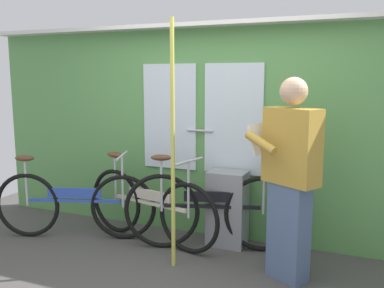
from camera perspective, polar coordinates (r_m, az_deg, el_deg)
The scene contains 8 objects.
ground_plane at distance 3.59m, azimuth -2.81°, elevation -18.75°, with size 6.47×3.99×0.04m, color #474442.
train_door_wall at distance 4.31m, azimuth 3.77°, elevation 2.15°, with size 5.47×0.28×2.17m.
bicycle_near_door at distance 4.55m, azimuth -15.64°, elevation -7.78°, with size 1.61×0.66×0.89m.
bicycle_leaning_behind at distance 4.09m, azimuth 2.59°, elevation -8.93°, with size 1.65×0.64×0.95m.
bicycle_by_pole at distance 4.31m, azimuth -5.80°, elevation -8.37°, with size 1.61×0.52×0.90m.
passenger_reading_newspaper at distance 3.48m, azimuth 13.05°, elevation -4.17°, with size 0.62×0.57×1.65m.
trash_bin_by_wall at distance 4.23m, azimuth 4.81°, elevation -8.63°, with size 0.37×0.28×0.74m, color gray.
handrail_pole at distance 3.58m, azimuth -2.61°, elevation -0.38°, with size 0.04×0.04×2.13m, color #C6C14C.
Camera 1 is at (1.37, -2.87, 1.66)m, focal length 39.51 mm.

